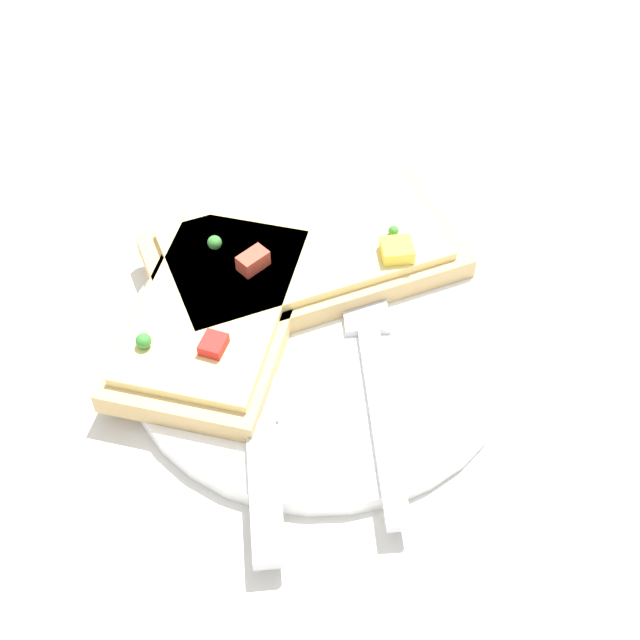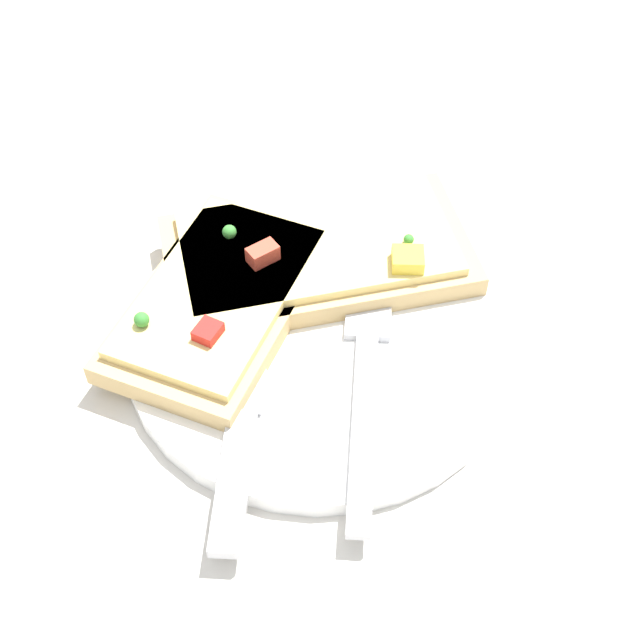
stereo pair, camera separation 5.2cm
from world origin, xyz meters
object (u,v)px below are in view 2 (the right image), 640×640
(pizza_slice_main, at_px, (318,252))
(plate, at_px, (320,337))
(fork, at_px, (366,357))
(knife, at_px, (245,400))
(pizza_slice_corner, at_px, (219,300))

(pizza_slice_main, bearing_deg, plate, 78.16)
(fork, height_order, knife, knife)
(knife, distance_m, pizza_slice_main, 0.11)
(knife, xyz_separation_m, pizza_slice_main, (0.11, 0.01, 0.01))
(pizza_slice_corner, bearing_deg, knife, 37.71)
(fork, bearing_deg, knife, 117.92)
(plate, relative_size, fork, 1.17)
(plate, bearing_deg, pizza_slice_main, 24.87)
(knife, bearing_deg, pizza_slice_main, -17.25)
(fork, relative_size, pizza_slice_main, 0.94)
(pizza_slice_corner, bearing_deg, plate, 97.43)
(knife, bearing_deg, plate, -35.62)
(plate, distance_m, pizza_slice_corner, 0.06)
(knife, xyz_separation_m, pizza_slice_corner, (0.05, 0.04, 0.01))
(fork, bearing_deg, pizza_slice_corner, 70.75)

